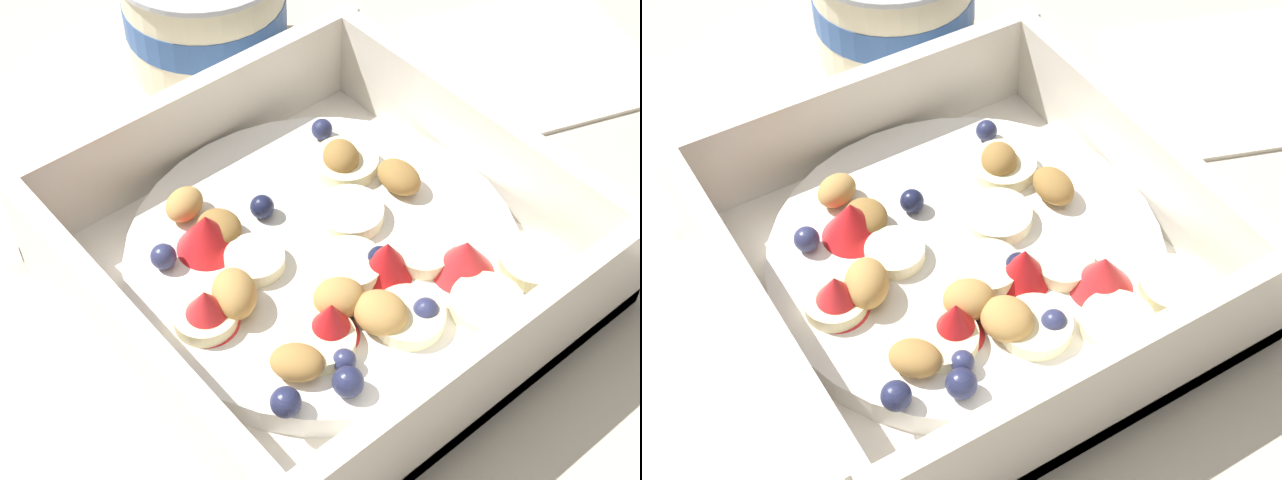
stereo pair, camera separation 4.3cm
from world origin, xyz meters
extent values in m
plane|color=beige|center=(0.00, 0.00, 0.00)|extent=(2.40, 2.40, 0.00)
cube|color=white|center=(0.00, 0.02, 0.01)|extent=(0.21, 0.21, 0.01)
cube|color=white|center=(0.00, -0.08, 0.03)|extent=(0.21, 0.01, 0.06)
cube|color=white|center=(0.00, 0.12, 0.03)|extent=(0.21, 0.01, 0.06)
cube|color=white|center=(-0.10, 0.02, 0.03)|extent=(0.01, 0.19, 0.06)
cube|color=white|center=(0.10, 0.02, 0.03)|extent=(0.01, 0.19, 0.06)
cylinder|color=white|center=(0.00, 0.02, 0.02)|extent=(0.18, 0.18, 0.01)
cylinder|color=#F4EAB7|center=(0.03, -0.02, 0.03)|extent=(0.04, 0.04, 0.01)
cylinder|color=beige|center=(-0.07, 0.02, 0.03)|extent=(0.03, 0.03, 0.01)
cylinder|color=#F7EFC6|center=(-0.03, 0.03, 0.03)|extent=(0.03, 0.03, 0.01)
cylinder|color=#F4EAB7|center=(0.00, 0.00, 0.03)|extent=(0.03, 0.03, 0.01)
cylinder|color=#F4EAB7|center=(0.04, 0.05, 0.03)|extent=(0.04, 0.04, 0.01)
cylinder|color=beige|center=(0.06, -0.05, 0.03)|extent=(0.04, 0.04, 0.01)
cylinder|color=beige|center=(-0.04, -0.02, 0.03)|extent=(0.04, 0.04, 0.01)
cylinder|color=#F4EAB7|center=(0.03, -0.05, 0.03)|extent=(0.04, 0.04, 0.01)
cylinder|color=#F4EAB7|center=(0.00, -0.04, 0.03)|extent=(0.03, 0.03, 0.01)
cylinder|color=#F7EFC6|center=(0.02, 0.02, 0.03)|extent=(0.04, 0.04, 0.01)
cone|color=red|center=(0.01, -0.01, 0.03)|extent=(0.03, 0.03, 0.02)
cone|color=red|center=(-0.03, -0.02, 0.03)|extent=(0.03, 0.03, 0.02)
cone|color=red|center=(0.04, -0.03, 0.03)|extent=(0.04, 0.04, 0.02)
cone|color=red|center=(-0.04, 0.05, 0.03)|extent=(0.04, 0.04, 0.02)
cone|color=red|center=(-0.06, 0.02, 0.03)|extent=(0.04, 0.04, 0.02)
sphere|color=#191E3D|center=(0.01, -0.01, 0.03)|extent=(0.01, 0.01, 0.01)
sphere|color=#191E3D|center=(-0.03, 0.05, 0.03)|extent=(0.01, 0.01, 0.01)
sphere|color=#23284C|center=(0.05, 0.08, 0.03)|extent=(0.01, 0.01, 0.01)
sphere|color=navy|center=(-0.06, 0.06, 0.03)|extent=(0.01, 0.01, 0.01)
sphere|color=navy|center=(-0.04, -0.04, 0.03)|extent=(0.01, 0.01, 0.01)
sphere|color=navy|center=(0.01, -0.04, 0.03)|extent=(0.01, 0.01, 0.01)
sphere|color=#191E3D|center=(-0.02, -0.02, 0.03)|extent=(0.01, 0.01, 0.01)
sphere|color=#23284C|center=(-0.04, -0.05, 0.03)|extent=(0.01, 0.01, 0.01)
sphere|color=#191E3D|center=(-0.01, 0.05, 0.03)|extent=(0.01, 0.01, 0.01)
sphere|color=#23284C|center=(-0.07, -0.04, 0.03)|extent=(0.01, 0.01, 0.01)
ellipsoid|color=tan|center=(-0.02, -0.01, 0.03)|extent=(0.03, 0.03, 0.02)
ellipsoid|color=olive|center=(-0.03, 0.05, 0.03)|extent=(0.02, 0.02, 0.01)
ellipsoid|color=olive|center=(0.04, 0.05, 0.03)|extent=(0.02, 0.03, 0.02)
ellipsoid|color=#AD7F42|center=(-0.05, -0.03, 0.03)|extent=(0.03, 0.03, 0.01)
ellipsoid|color=olive|center=(0.05, 0.02, 0.03)|extent=(0.02, 0.02, 0.01)
ellipsoid|color=tan|center=(-0.01, -0.03, 0.03)|extent=(0.03, 0.03, 0.02)
ellipsoid|color=tan|center=(-0.04, 0.08, 0.03)|extent=(0.03, 0.02, 0.01)
ellipsoid|color=tan|center=(-0.05, 0.02, 0.03)|extent=(0.03, 0.03, 0.02)
cylinder|color=beige|center=(0.06, 0.19, 0.03)|extent=(0.09, 0.09, 0.06)
cylinder|color=#2D5193|center=(0.06, 0.19, 0.03)|extent=(0.09, 0.09, 0.02)
cube|color=silver|center=(0.21, 0.07, 0.00)|extent=(0.15, 0.15, 0.01)
camera|label=1|loc=(-0.19, -0.20, 0.35)|focal=53.96mm
camera|label=2|loc=(-0.15, -0.23, 0.35)|focal=53.96mm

